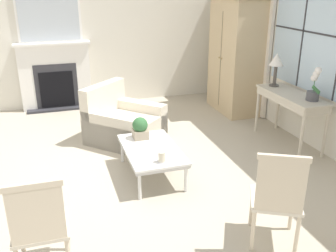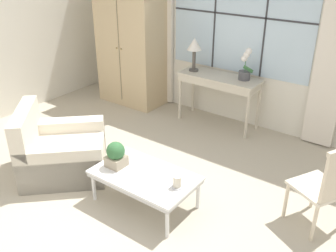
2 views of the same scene
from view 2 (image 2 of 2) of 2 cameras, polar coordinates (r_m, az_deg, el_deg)
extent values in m
plane|color=#B2A893|center=(4.04, -11.01, -13.67)|extent=(14.00, 14.00, 0.00)
cube|color=silver|center=(5.69, 10.85, 14.09)|extent=(7.20, 0.06, 2.80)
cube|color=silver|center=(5.62, 10.89, 16.24)|extent=(2.20, 0.01, 1.65)
cube|color=#2D2D33|center=(5.79, 7.20, 16.78)|extent=(0.02, 0.02, 1.65)
cube|color=#2D2D33|center=(5.46, 14.72, 15.57)|extent=(0.02, 0.02, 1.65)
cube|color=#2D2D33|center=(5.61, 10.86, 16.23)|extent=(2.20, 0.02, 0.02)
cube|color=silver|center=(6.33, -0.89, 14.99)|extent=(0.41, 0.06, 2.60)
cube|color=silver|center=(5.21, 23.93, 10.29)|extent=(0.41, 0.06, 2.60)
cube|color=tan|center=(6.44, -5.61, 12.23)|extent=(1.10, 0.60, 2.01)
cube|color=#74644C|center=(6.23, -7.45, 11.28)|extent=(0.01, 0.01, 1.69)
sphere|color=#997F4C|center=(6.25, -7.86, 11.68)|extent=(0.03, 0.03, 0.03)
sphere|color=#997F4C|center=(6.18, -7.17, 11.56)|extent=(0.03, 0.03, 0.03)
cube|color=beige|center=(5.63, 7.87, 7.41)|extent=(1.23, 0.46, 0.03)
cube|color=beige|center=(5.65, 7.83, 6.79)|extent=(1.18, 0.44, 0.10)
cylinder|color=beige|center=(5.89, 1.84, 4.50)|extent=(0.04, 0.04, 0.75)
cylinder|color=beige|center=(5.38, 11.98, 1.71)|extent=(0.04, 0.04, 0.75)
cylinder|color=beige|center=(6.19, 3.84, 5.54)|extent=(0.04, 0.04, 0.75)
cylinder|color=beige|center=(5.70, 13.61, 2.98)|extent=(0.04, 0.04, 0.75)
cylinder|color=#4C4742|center=(5.82, 3.93, 8.52)|extent=(0.15, 0.15, 0.02)
cylinder|color=#4C4742|center=(5.78, 3.98, 10.05)|extent=(0.05, 0.05, 0.30)
cone|color=white|center=(5.71, 4.06, 12.39)|extent=(0.22, 0.22, 0.18)
cylinder|color=#4C4C51|center=(5.51, 11.55, 7.56)|extent=(0.17, 0.17, 0.13)
cylinder|color=#336638|center=(5.45, 11.76, 9.80)|extent=(0.01, 0.01, 0.33)
cube|color=#336638|center=(5.46, 12.13, 8.47)|extent=(0.16, 0.02, 0.09)
sphere|color=white|center=(5.46, 11.54, 10.05)|extent=(0.09, 0.09, 0.09)
sphere|color=white|center=(5.44, 11.88, 10.58)|extent=(0.09, 0.09, 0.09)
sphere|color=white|center=(5.41, 12.23, 11.12)|extent=(0.09, 0.09, 0.09)
cube|color=beige|center=(4.75, -15.44, -4.62)|extent=(1.32, 1.32, 0.39)
cube|color=beige|center=(4.64, -20.91, -0.34)|extent=(0.75, 0.77, 0.45)
cube|color=beige|center=(5.03, -15.08, -1.85)|extent=(0.83, 0.80, 0.53)
cube|color=beige|center=(4.41, -16.07, -6.22)|extent=(0.83, 0.80, 0.53)
cube|color=beige|center=(3.93, 21.89, -8.69)|extent=(0.59, 0.59, 0.03)
cylinder|color=beige|center=(4.04, 17.53, -10.78)|extent=(0.04, 0.04, 0.42)
cylinder|color=beige|center=(4.28, 21.34, -9.17)|extent=(0.04, 0.04, 0.42)
cylinder|color=beige|center=(3.84, 21.38, -13.65)|extent=(0.04, 0.04, 0.42)
cube|color=silver|center=(3.95, -3.60, -7.47)|extent=(1.09, 0.65, 0.03)
cube|color=beige|center=(3.97, -3.59, -7.86)|extent=(1.07, 0.63, 0.04)
cylinder|color=silver|center=(4.19, -11.25, -8.95)|extent=(0.04, 0.04, 0.36)
cylinder|color=silver|center=(3.65, -0.12, -14.47)|extent=(0.04, 0.04, 0.36)
cylinder|color=silver|center=(4.51, -6.21, -5.81)|extent=(0.04, 0.04, 0.36)
cylinder|color=silver|center=(4.01, 4.59, -10.29)|extent=(0.04, 0.04, 0.36)
cube|color=tan|center=(4.08, -7.88, -5.31)|extent=(0.19, 0.19, 0.12)
sphere|color=#336638|center=(4.02, -7.98, -3.79)|extent=(0.20, 0.20, 0.20)
cylinder|color=silver|center=(3.75, 1.39, -9.21)|extent=(0.12, 0.12, 0.01)
cylinder|color=beige|center=(3.71, 1.40, -8.42)|extent=(0.08, 0.08, 0.11)
cylinder|color=black|center=(3.67, 1.42, -7.61)|extent=(0.00, 0.00, 0.01)
camera|label=1|loc=(2.40, 86.70, -5.52)|focal=40.00mm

